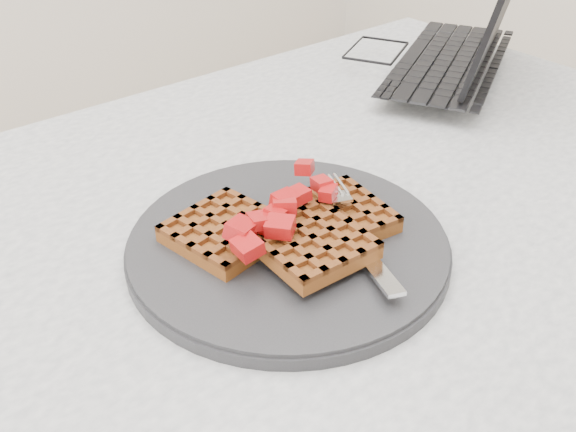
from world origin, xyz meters
The scene contains 6 objects.
table centered at (0.00, 0.00, 0.64)m, with size 1.20×0.80×0.75m.
plate centered at (-0.04, -0.02, 0.76)m, with size 0.30×0.30×0.02m, color black.
waffles centered at (-0.04, -0.03, 0.78)m, with size 0.20×0.17×0.03m.
strawberry_pile centered at (-0.04, -0.02, 0.80)m, with size 0.15×0.15×0.02m, color #8B0105, non-canonical shape.
fork centered at (0.00, -0.06, 0.77)m, with size 0.02×0.18×0.02m, color silver, non-canonical shape.
laptop centered at (0.41, 0.19, 0.79)m, with size 0.41×0.38×0.24m.
Camera 1 is at (-0.35, -0.40, 1.12)m, focal length 40.00 mm.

